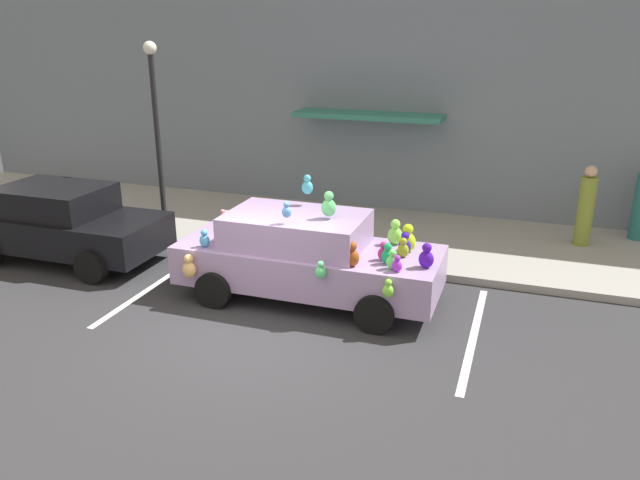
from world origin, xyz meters
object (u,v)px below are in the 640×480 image
(parked_sedan_behind, at_px, (63,223))
(pedestrian_walking_past, at_px, (586,208))
(teddy_bear_on_sidewalk, at_px, (227,226))
(street_lamp_post, at_px, (156,120))
(plush_covered_car, at_px, (307,256))

(parked_sedan_behind, distance_m, pedestrian_walking_past, 10.87)
(teddy_bear_on_sidewalk, bearing_deg, street_lamp_post, 176.96)
(plush_covered_car, distance_m, teddy_bear_on_sidewalk, 3.26)
(plush_covered_car, bearing_deg, parked_sedan_behind, 178.02)
(teddy_bear_on_sidewalk, height_order, street_lamp_post, street_lamp_post)
(plush_covered_car, relative_size, pedestrian_walking_past, 2.65)
(parked_sedan_behind, height_order, pedestrian_walking_past, pedestrian_walking_past)
(pedestrian_walking_past, bearing_deg, street_lamp_post, -166.47)
(plush_covered_car, distance_m, pedestrian_walking_past, 6.32)
(parked_sedan_behind, xyz_separation_m, pedestrian_walking_past, (10.11, 4.01, 0.17))
(plush_covered_car, xyz_separation_m, street_lamp_post, (-4.20, 2.04, 1.87))
(street_lamp_post, xyz_separation_m, pedestrian_walking_past, (8.93, 2.15, -1.71))
(plush_covered_car, relative_size, street_lamp_post, 1.10)
(plush_covered_car, distance_m, street_lamp_post, 5.03)
(parked_sedan_behind, bearing_deg, street_lamp_post, 57.55)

